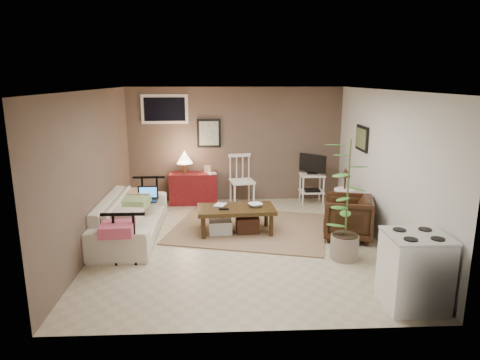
{
  "coord_description": "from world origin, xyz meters",
  "views": [
    {
      "loc": [
        -0.31,
        -6.46,
        2.57
      ],
      "look_at": [
        0.0,
        0.35,
        0.94
      ],
      "focal_mm": 32.0,
      "sensor_mm": 36.0,
      "label": 1
    }
  ],
  "objects_px": {
    "side_table": "(345,188)",
    "armchair": "(348,215)",
    "stove": "(414,270)",
    "spindle_chair": "(242,181)",
    "tv_stand": "(312,178)",
    "red_console": "(193,185)",
    "sofa": "(131,211)",
    "coffee_table": "(236,218)",
    "potted_plant": "(347,196)"
  },
  "relations": [
    {
      "from": "red_console",
      "to": "armchair",
      "type": "distance_m",
      "value": 3.39
    },
    {
      "from": "side_table",
      "to": "potted_plant",
      "type": "distance_m",
      "value": 1.77
    },
    {
      "from": "sofa",
      "to": "potted_plant",
      "type": "height_order",
      "value": "potted_plant"
    },
    {
      "from": "coffee_table",
      "to": "spindle_chair",
      "type": "height_order",
      "value": "spindle_chair"
    },
    {
      "from": "side_table",
      "to": "sofa",
      "type": "bearing_deg",
      "value": -170.49
    },
    {
      "from": "potted_plant",
      "to": "tv_stand",
      "type": "bearing_deg",
      "value": 87.63
    },
    {
      "from": "red_console",
      "to": "armchair",
      "type": "bearing_deg",
      "value": -38.47
    },
    {
      "from": "red_console",
      "to": "stove",
      "type": "distance_m",
      "value": 5.11
    },
    {
      "from": "coffee_table",
      "to": "side_table",
      "type": "height_order",
      "value": "side_table"
    },
    {
      "from": "side_table",
      "to": "stove",
      "type": "relative_size",
      "value": 1.14
    },
    {
      "from": "armchair",
      "to": "potted_plant",
      "type": "relative_size",
      "value": 0.43
    },
    {
      "from": "red_console",
      "to": "stove",
      "type": "height_order",
      "value": "red_console"
    },
    {
      "from": "coffee_table",
      "to": "sofa",
      "type": "relative_size",
      "value": 0.58
    },
    {
      "from": "sofa",
      "to": "stove",
      "type": "relative_size",
      "value": 2.6
    },
    {
      "from": "coffee_table",
      "to": "side_table",
      "type": "bearing_deg",
      "value": 15.66
    },
    {
      "from": "side_table",
      "to": "spindle_chair",
      "type": "bearing_deg",
      "value": 146.99
    },
    {
      "from": "red_console",
      "to": "armchair",
      "type": "relative_size",
      "value": 1.47
    },
    {
      "from": "sofa",
      "to": "red_console",
      "type": "height_order",
      "value": "red_console"
    },
    {
      "from": "coffee_table",
      "to": "spindle_chair",
      "type": "distance_m",
      "value": 1.76
    },
    {
      "from": "sofa",
      "to": "coffee_table",
      "type": "bearing_deg",
      "value": -87.89
    },
    {
      "from": "spindle_chair",
      "to": "stove",
      "type": "xyz_separation_m",
      "value": [
        1.76,
        -4.2,
        -0.05
      ]
    },
    {
      "from": "armchair",
      "to": "potted_plant",
      "type": "xyz_separation_m",
      "value": [
        -0.28,
        -0.84,
        0.56
      ]
    },
    {
      "from": "red_console",
      "to": "side_table",
      "type": "distance_m",
      "value": 3.12
    },
    {
      "from": "spindle_chair",
      "to": "tv_stand",
      "type": "distance_m",
      "value": 1.47
    },
    {
      "from": "armchair",
      "to": "spindle_chair",
      "type": "bearing_deg",
      "value": -125.7
    },
    {
      "from": "red_console",
      "to": "stove",
      "type": "relative_size",
      "value": 1.28
    },
    {
      "from": "armchair",
      "to": "potted_plant",
      "type": "height_order",
      "value": "potted_plant"
    },
    {
      "from": "coffee_table",
      "to": "red_console",
      "type": "relative_size",
      "value": 1.17
    },
    {
      "from": "spindle_chair",
      "to": "armchair",
      "type": "relative_size",
      "value": 1.34
    },
    {
      "from": "sofa",
      "to": "red_console",
      "type": "relative_size",
      "value": 2.03
    },
    {
      "from": "armchair",
      "to": "stove",
      "type": "distance_m",
      "value": 2.18
    },
    {
      "from": "side_table",
      "to": "armchair",
      "type": "relative_size",
      "value": 1.31
    },
    {
      "from": "stove",
      "to": "spindle_chair",
      "type": "bearing_deg",
      "value": 112.78
    },
    {
      "from": "coffee_table",
      "to": "tv_stand",
      "type": "distance_m",
      "value": 2.44
    },
    {
      "from": "red_console",
      "to": "coffee_table",
      "type": "bearing_deg",
      "value": -65.69
    },
    {
      "from": "spindle_chair",
      "to": "coffee_table",
      "type": "bearing_deg",
      "value": -96.27
    },
    {
      "from": "tv_stand",
      "to": "potted_plant",
      "type": "xyz_separation_m",
      "value": [
        -0.12,
        -2.87,
        0.4
      ]
    },
    {
      "from": "coffee_table",
      "to": "armchair",
      "type": "height_order",
      "value": "armchair"
    },
    {
      "from": "armchair",
      "to": "red_console",
      "type": "bearing_deg",
      "value": -113.23
    },
    {
      "from": "red_console",
      "to": "spindle_chair",
      "type": "distance_m",
      "value": 1.03
    },
    {
      "from": "coffee_table",
      "to": "stove",
      "type": "relative_size",
      "value": 1.5
    },
    {
      "from": "potted_plant",
      "to": "stove",
      "type": "bearing_deg",
      "value": -73.12
    },
    {
      "from": "coffee_table",
      "to": "red_console",
      "type": "bearing_deg",
      "value": 114.31
    },
    {
      "from": "side_table",
      "to": "potted_plant",
      "type": "xyz_separation_m",
      "value": [
        -0.46,
        -1.67,
        0.33
      ]
    },
    {
      "from": "coffee_table",
      "to": "armchair",
      "type": "relative_size",
      "value": 1.72
    },
    {
      "from": "side_table",
      "to": "stove",
      "type": "distance_m",
      "value": 3.02
    },
    {
      "from": "armchair",
      "to": "stove",
      "type": "bearing_deg",
      "value": 18.53
    },
    {
      "from": "coffee_table",
      "to": "tv_stand",
      "type": "xyz_separation_m",
      "value": [
        1.66,
        1.76,
        0.28
      ]
    },
    {
      "from": "stove",
      "to": "tv_stand",
      "type": "bearing_deg",
      "value": 93.93
    },
    {
      "from": "spindle_chair",
      "to": "stove",
      "type": "distance_m",
      "value": 4.55
    }
  ]
}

